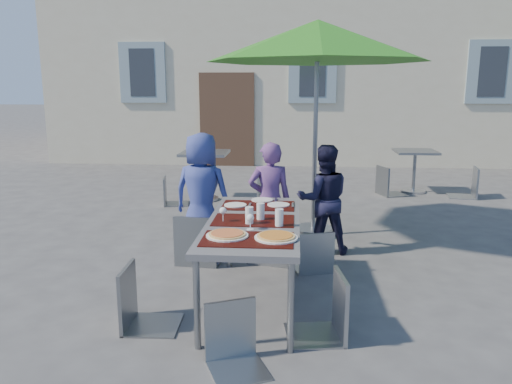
# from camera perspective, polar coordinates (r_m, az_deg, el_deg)

# --- Properties ---
(ground) EXTENTS (90.00, 90.00, 0.00)m
(ground) POSITION_cam_1_polar(r_m,az_deg,el_deg) (4.79, 8.67, -11.49)
(ground) COLOR #404042
(ground) RESTS_ON ground
(dining_table) EXTENTS (0.80, 1.85, 0.76)m
(dining_table) POSITION_cam_1_polar(r_m,az_deg,el_deg) (4.37, -0.28, -3.97)
(dining_table) COLOR #414045
(dining_table) RESTS_ON ground
(pizza_near_left) EXTENTS (0.33, 0.33, 0.03)m
(pizza_near_left) POSITION_cam_1_polar(r_m,az_deg,el_deg) (3.90, -3.31, -4.87)
(pizza_near_left) COLOR white
(pizza_near_left) RESTS_ON dining_table
(pizza_near_right) EXTENTS (0.33, 0.33, 0.03)m
(pizza_near_right) POSITION_cam_1_polar(r_m,az_deg,el_deg) (3.85, 2.31, -5.12)
(pizza_near_right) COLOR white
(pizza_near_right) RESTS_ON dining_table
(glassware) EXTENTS (0.56, 0.37, 0.15)m
(glassware) POSITION_cam_1_polar(r_m,az_deg,el_deg) (4.24, 0.18, -2.63)
(glassware) COLOR silver
(glassware) RESTS_ON dining_table
(place_settings) EXTENTS (0.68, 0.46, 0.01)m
(place_settings) POSITION_cam_1_polar(r_m,az_deg,el_deg) (4.96, 0.36, -1.27)
(place_settings) COLOR white
(place_settings) RESTS_ON dining_table
(child_0) EXTENTS (0.76, 0.57, 1.39)m
(child_0) POSITION_cam_1_polar(r_m,az_deg,el_deg) (5.76, -6.20, -0.13)
(child_0) COLOR #33408E
(child_0) RESTS_ON ground
(child_1) EXTENTS (0.51, 0.37, 1.31)m
(child_1) POSITION_cam_1_polar(r_m,az_deg,el_deg) (5.54, 1.56, -0.99)
(child_1) COLOR #623C7A
(child_1) RESTS_ON ground
(child_2) EXTENTS (0.65, 0.42, 1.26)m
(child_2) POSITION_cam_1_polar(r_m,az_deg,el_deg) (5.76, 7.71, -0.83)
(child_2) COLOR #161632
(child_2) RESTS_ON ground
(chair_0) EXTENTS (0.50, 0.51, 1.05)m
(chair_0) POSITION_cam_1_polar(r_m,az_deg,el_deg) (5.36, -6.75, -1.89)
(chair_0) COLOR gray
(chair_0) RESTS_ON ground
(chair_1) EXTENTS (0.55, 0.56, 1.03)m
(chair_1) POSITION_cam_1_polar(r_m,az_deg,el_deg) (5.35, 1.74, -1.96)
(chair_1) COLOR #90959C
(chair_1) RESTS_ON ground
(chair_2) EXTENTS (0.46, 0.46, 0.84)m
(chair_2) POSITION_cam_1_polar(r_m,az_deg,el_deg) (5.16, 6.73, -3.97)
(chair_2) COLOR #93999F
(chair_2) RESTS_ON ground
(chair_3) EXTENTS (0.44, 0.44, 0.95)m
(chair_3) POSITION_cam_1_polar(r_m,az_deg,el_deg) (4.07, -13.33, -7.63)
(chair_3) COLOR gray
(chair_3) RESTS_ON ground
(chair_4) EXTENTS (0.48, 0.48, 0.95)m
(chair_4) POSITION_cam_1_polar(r_m,az_deg,el_deg) (3.84, 8.30, -8.60)
(chair_4) COLOR #90949B
(chair_4) RESTS_ON ground
(chair_5) EXTENTS (0.49, 0.49, 0.84)m
(chair_5) POSITION_cam_1_polar(r_m,az_deg,el_deg) (3.46, -2.55, -12.20)
(chair_5) COLOR gray
(chair_5) RESTS_ON ground
(patio_umbrella) EXTENTS (2.72, 2.72, 2.67)m
(patio_umbrella) POSITION_cam_1_polar(r_m,az_deg,el_deg) (6.27, 7.05, 16.61)
(patio_umbrella) COLOR #B0B2B9
(patio_umbrella) RESTS_ON ground
(cafe_table_0) EXTENTS (0.77, 0.77, 0.82)m
(cafe_table_0) POSITION_cam_1_polar(r_m,az_deg,el_deg) (8.41, -5.86, 3.04)
(cafe_table_0) COLOR #B0B2B9
(cafe_table_0) RESTS_ON ground
(bg_chair_l_0) EXTENTS (0.45, 0.45, 0.86)m
(bg_chair_l_0) POSITION_cam_1_polar(r_m,az_deg,el_deg) (8.17, -9.79, 2.00)
(bg_chair_l_0) COLOR gray
(bg_chair_l_0) RESTS_ON ground
(bg_chair_r_0) EXTENTS (0.53, 0.53, 0.94)m
(bg_chair_r_0) POSITION_cam_1_polar(r_m,az_deg,el_deg) (8.21, 0.14, 2.59)
(bg_chair_r_0) COLOR gray
(bg_chair_r_0) RESTS_ON ground
(cafe_table_1) EXTENTS (0.71, 0.71, 0.77)m
(cafe_table_1) POSITION_cam_1_polar(r_m,az_deg,el_deg) (9.43, 17.68, 3.14)
(cafe_table_1) COLOR #B0B2B9
(cafe_table_1) RESTS_ON ground
(bg_chair_l_1) EXTENTS (0.56, 0.55, 0.98)m
(bg_chair_l_1) POSITION_cam_1_polar(r_m,az_deg,el_deg) (9.05, 14.92, 3.21)
(bg_chair_l_1) COLOR gray
(bg_chair_l_1) RESTS_ON ground
(bg_chair_r_1) EXTENTS (0.51, 0.51, 1.00)m
(bg_chair_r_1) POSITION_cam_1_polar(r_m,az_deg,el_deg) (9.32, 23.31, 2.98)
(bg_chair_r_1) COLOR gray
(bg_chair_r_1) RESTS_ON ground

